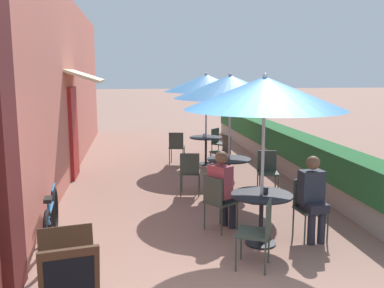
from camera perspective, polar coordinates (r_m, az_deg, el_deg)
cafe_facade_wall at (r=10.76m, az=-16.19°, el=7.36°), size 0.98×13.36×4.20m
planter_hedge at (r=11.49m, az=11.34°, el=-0.13°), size 0.60×12.36×1.01m
patio_table_near at (r=6.19m, az=9.24°, el=-8.17°), size 0.87×0.87×0.74m
patio_umbrella_near at (r=5.90m, az=9.66°, el=6.70°), size 2.21×2.21×2.42m
cafe_chair_near_left at (r=6.62m, az=3.45°, el=-7.28°), size 0.56×0.56×0.87m
seated_patron_near_left at (r=6.65m, az=4.12°, el=-5.68°), size 0.51×0.49×1.25m
cafe_chair_near_right at (r=5.46m, az=8.97°, el=-11.09°), size 0.53×0.53×0.87m
cafe_chair_near_back at (r=6.59m, az=15.26°, el=-7.69°), size 0.44×0.44×0.87m
seated_patron_near_back at (r=6.45m, az=15.81°, el=-6.51°), size 0.36×0.43×1.25m
coffee_cup_near at (r=6.18m, az=9.82°, el=-6.08°), size 0.07×0.07×0.09m
patio_table_mid at (r=8.56m, az=4.95°, el=-3.10°), size 0.87×0.87×0.74m
patio_umbrella_mid at (r=8.36m, az=5.11°, el=7.60°), size 2.21×2.21×2.42m
cafe_chair_mid_left at (r=8.71m, az=10.03°, el=-3.29°), size 0.47×0.47×0.87m
cafe_chair_mid_right at (r=8.50m, az=-0.27°, el=-3.47°), size 0.47×0.47×0.87m
patio_table_far at (r=11.36m, az=1.86°, el=0.07°), size 0.87×0.87×0.74m
patio_umbrella_far at (r=11.21m, az=1.91°, el=8.12°), size 2.21×2.21×2.42m
cafe_chair_far_left at (r=10.73m, az=4.13°, el=-0.75°), size 0.50×0.50×0.87m
cafe_chair_far_right at (r=12.05m, az=3.55°, el=0.39°), size 0.57×0.57×0.87m
cafe_chair_far_back at (r=11.35m, az=-2.07°, el=-0.17°), size 0.48×0.48×0.87m
coffee_cup_far at (r=11.38m, az=1.61°, el=1.21°), size 0.07×0.07×0.09m
bicycle_leaning at (r=6.45m, az=-18.23°, el=-9.67°), size 0.23×1.81×0.79m
menu_board at (r=4.44m, az=-16.11°, el=-17.36°), size 0.64×0.72×0.92m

